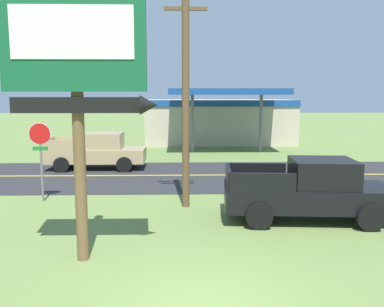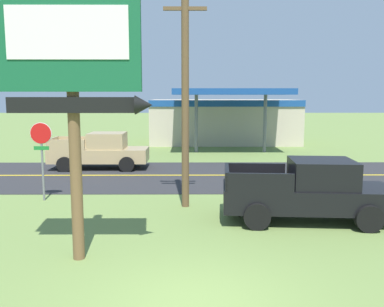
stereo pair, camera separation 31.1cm
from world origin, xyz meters
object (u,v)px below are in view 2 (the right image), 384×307
Objects in this scene: pickup_tan_on_road at (101,151)px; utility_pole at (185,84)px; gas_station at (224,120)px; pickup_black_parked_on_lawn at (309,191)px; stop_sign at (42,147)px; motel_sign at (73,73)px.

utility_pole is at bearing -59.13° from pickup_tan_on_road.
pickup_tan_on_road is at bearing -121.82° from gas_station.
utility_pole is 5.44m from pickup_black_parked_on_lawn.
utility_pole is (5.36, -0.87, 2.30)m from stop_sign.
gas_station is (8.38, 19.30, -0.08)m from stop_sign.
motel_sign is 2.17× the size of stop_sign.
gas_station is 2.25× the size of pickup_black_parked_on_lawn.
motel_sign is at bearing -102.33° from gas_station.
stop_sign is 9.68m from pickup_black_parked_on_lawn.
gas_station is 21.99m from pickup_black_parked_on_lawn.
utility_pole reaches higher than gas_station.
motel_sign is 25.84m from gas_station.
gas_station reaches higher than pickup_black_parked_on_lawn.
utility_pole is (2.47, 4.96, -0.11)m from motel_sign.
stop_sign is at bearing 116.35° from motel_sign.
pickup_black_parked_on_lawn is (9.25, -2.65, -1.06)m from stop_sign.
motel_sign is 6.94m from stop_sign.
pickup_tan_on_road is at bearing 99.73° from motel_sign.
motel_sign is 13.40m from pickup_tan_on_road.
motel_sign is 7.91m from pickup_black_parked_on_lawn.
pickup_black_parked_on_lawn is 1.03× the size of pickup_tan_on_road.
gas_station reaches higher than stop_sign.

